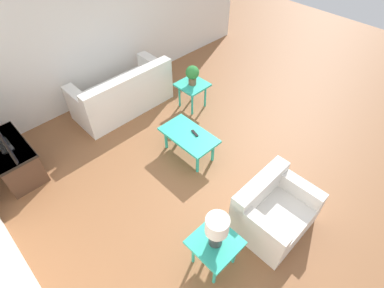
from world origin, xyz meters
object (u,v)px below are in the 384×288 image
Objects in this scene: side_table_plant at (192,88)px; potted_plant at (192,74)px; sofa at (124,95)px; armchair at (272,211)px; side_table_lamp at (215,245)px; coffee_table at (189,137)px; tv_stand_chest at (13,159)px; table_lamp at (217,229)px.

potted_plant reaches higher than side_table_plant.
armchair is at bearing 88.63° from sofa.
potted_plant is at bearing 139.01° from sofa.
side_table_plant and side_table_lamp have the same top height.
side_table_lamp reaches higher than coffee_table.
sofa reaches higher than side_table_lamp.
armchair is 3.93m from tv_stand_chest.
table_lamp reaches higher than potted_plant.
sofa is 3.50m from table_lamp.
sofa is 1.89× the size of armchair.
sofa is at bearing -17.13° from side_table_lamp.
armchair reaches higher than side_table_plant.
side_table_plant is at bearing -39.51° from table_lamp.
potted_plant is at bearing 67.13° from armchair.
coffee_table is at bearing 85.23° from armchair.
potted_plant is at bearing -39.51° from side_table_lamp.
sofa is 1.38m from potted_plant.
potted_plant reaches higher than tv_stand_chest.
side_table_plant is at bearing 139.01° from sofa.
coffee_table is at bearing -34.53° from side_table_lamp.
side_table_lamp is at bearing 169.30° from armchair.
tv_stand_chest is (3.16, 1.15, -0.13)m from side_table_lamp.
tv_stand_chest is (-0.16, 2.17, -0.02)m from sofa.
side_table_plant is 3.24m from tv_stand_chest.
side_table_plant is 0.51× the size of tv_stand_chest.
armchair is 2.62× the size of potted_plant.
coffee_table is at bearing -34.53° from table_lamp.
armchair is 2.05× the size of table_lamp.
armchair is 1.73m from coffee_table.
table_lamp is at bearing -45.00° from side_table_lamp.
tv_stand_chest reaches higher than coffee_table.
sofa is 1.80× the size of tv_stand_chest.
side_table_plant is (-0.86, -1.00, 0.11)m from sofa.
armchair is 1.87× the size of side_table_plant.
potted_plant is at bearing 135.00° from side_table_plant.
sofa is 4.94× the size of potted_plant.
coffee_table is 1.35m from potted_plant.
sofa is at bearing 49.10° from potted_plant.
tv_stand_chest reaches higher than side_table_lamp.
coffee_table is (-1.76, -0.05, 0.06)m from sofa.
sofa is 1.32m from side_table_plant.
table_lamp reaches higher than coffee_table.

